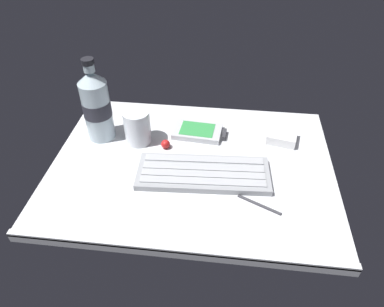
# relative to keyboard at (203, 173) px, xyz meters

# --- Properties ---
(ground_plane) EXTENTS (0.64, 0.48, 0.03)m
(ground_plane) POSITION_rel_keyboard_xyz_m (-0.03, 0.04, -0.02)
(ground_plane) COLOR silver
(keyboard) EXTENTS (0.30, 0.13, 0.02)m
(keyboard) POSITION_rel_keyboard_xyz_m (0.00, 0.00, 0.00)
(keyboard) COLOR #93969B
(keyboard) RESTS_ON ground_plane
(handheld_device) EXTENTS (0.13, 0.09, 0.02)m
(handheld_device) POSITION_rel_keyboard_xyz_m (-0.02, 0.15, -0.00)
(handheld_device) COLOR #B7BABF
(handheld_device) RESTS_ON ground_plane
(juice_cup) EXTENTS (0.06, 0.06, 0.09)m
(juice_cup) POSITION_rel_keyboard_xyz_m (-0.17, 0.11, 0.03)
(juice_cup) COLOR silver
(juice_cup) RESTS_ON ground_plane
(water_bottle) EXTENTS (0.07, 0.07, 0.21)m
(water_bottle) POSITION_rel_keyboard_xyz_m (-0.27, 0.12, 0.08)
(water_bottle) COLOR silver
(water_bottle) RESTS_ON ground_plane
(charger_block) EXTENTS (0.08, 0.07, 0.02)m
(charger_block) POSITION_rel_keyboard_xyz_m (0.18, 0.15, 0.00)
(charger_block) COLOR white
(charger_block) RESTS_ON ground_plane
(trackball_mouse) EXTENTS (0.02, 0.02, 0.02)m
(trackball_mouse) POSITION_rel_keyboard_xyz_m (-0.10, 0.09, 0.00)
(trackball_mouse) COLOR red
(trackball_mouse) RESTS_ON ground_plane
(stylus_pen) EXTENTS (0.09, 0.05, 0.01)m
(stylus_pen) POSITION_rel_keyboard_xyz_m (0.12, -0.07, -0.00)
(stylus_pen) COLOR #26262B
(stylus_pen) RESTS_ON ground_plane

